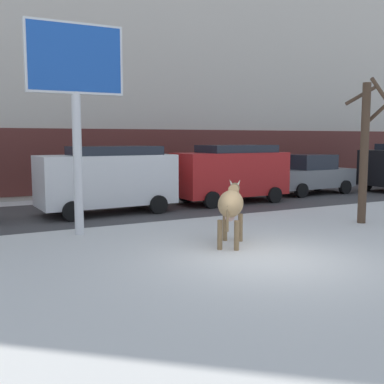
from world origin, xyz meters
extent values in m
plane|color=silver|center=(0.00, 0.00, 0.00)|extent=(120.00, 120.00, 0.00)
cube|color=#423F3F|center=(0.00, 8.05, 0.00)|extent=(60.00, 5.60, 0.01)
cube|color=beige|center=(0.00, 15.29, 6.50)|extent=(44.00, 6.00, 13.00)
cube|color=#5B2823|center=(0.00, 12.24, 1.60)|extent=(43.12, 0.10, 2.80)
ellipsoid|color=tan|center=(0.01, 1.44, 1.02)|extent=(1.34, 1.47, 0.64)
cylinder|color=olive|center=(0.16, 1.94, 0.35)|extent=(0.12, 0.12, 0.70)
cylinder|color=olive|center=(0.47, 1.70, 0.35)|extent=(0.12, 0.12, 0.70)
cylinder|color=olive|center=(-0.45, 1.18, 0.35)|extent=(0.12, 0.12, 0.70)
cylinder|color=olive|center=(-0.15, 0.94, 0.35)|extent=(0.12, 0.12, 0.70)
cylinder|color=tan|center=(0.48, 2.02, 1.20)|extent=(0.50, 0.53, 0.44)
ellipsoid|color=olive|center=(0.62, 2.20, 1.30)|extent=(0.46, 0.49, 0.28)
cone|color=beige|center=(0.51, 2.23, 1.46)|extent=(0.13, 0.12, 0.15)
cone|color=beige|center=(0.68, 2.10, 1.46)|extent=(0.13, 0.12, 0.15)
cylinder|color=olive|center=(-0.41, 0.92, 0.77)|extent=(0.06, 0.06, 0.60)
ellipsoid|color=beige|center=(-0.10, 1.30, 0.72)|extent=(0.36, 0.37, 0.20)
cylinder|color=silver|center=(-2.91, 4.46, 1.90)|extent=(0.24, 0.24, 3.80)
cube|color=silver|center=(-2.91, 4.46, 4.65)|extent=(2.52, 0.25, 1.82)
cube|color=#1E51B2|center=(-2.91, 4.43, 4.65)|extent=(2.40, 0.21, 1.70)
cube|color=white|center=(-1.16, 7.53, 1.17)|extent=(4.68, 2.11, 1.70)
cube|color=#1E232D|center=(-0.86, 7.54, 2.17)|extent=(3.07, 1.81, 0.30)
cylinder|color=black|center=(0.29, 8.54, 0.32)|extent=(0.65, 0.25, 0.64)
cylinder|color=black|center=(0.37, 6.65, 0.32)|extent=(0.65, 0.25, 0.64)
cylinder|color=black|center=(-2.70, 8.41, 0.32)|extent=(0.65, 0.25, 0.64)
cylinder|color=black|center=(-2.61, 6.51, 0.32)|extent=(0.65, 0.25, 0.64)
cube|color=red|center=(4.05, 7.82, 1.17)|extent=(4.68, 2.11, 1.70)
cube|color=#1E232D|center=(4.35, 7.84, 2.17)|extent=(3.07, 1.81, 0.30)
cylinder|color=black|center=(5.50, 8.84, 0.32)|extent=(0.65, 0.25, 0.64)
cylinder|color=black|center=(5.59, 6.94, 0.32)|extent=(0.65, 0.25, 0.64)
cylinder|color=black|center=(2.52, 8.70, 0.32)|extent=(0.65, 0.25, 0.64)
cylinder|color=black|center=(2.60, 6.81, 0.32)|extent=(0.65, 0.25, 0.64)
cube|color=slate|center=(8.98, 8.63, 0.74)|extent=(4.28, 1.95, 0.84)
cube|color=#1E232D|center=(8.98, 8.63, 1.50)|extent=(2.07, 1.64, 0.68)
cylinder|color=black|center=(10.30, 9.58, 0.32)|extent=(0.65, 0.25, 0.64)
cylinder|color=black|center=(10.38, 7.82, 0.32)|extent=(0.65, 0.25, 0.64)
cylinder|color=black|center=(7.58, 9.45, 0.32)|extent=(0.65, 0.25, 0.64)
cylinder|color=black|center=(7.66, 7.69, 0.32)|extent=(0.65, 0.25, 0.64)
cylinder|color=black|center=(12.60, 8.52, 0.32)|extent=(0.65, 0.25, 0.64)
cylinder|color=#4C3828|center=(5.20, 2.11, 2.12)|extent=(0.25, 0.25, 4.24)
cylinder|color=#4C3828|center=(5.58, 2.06, 3.32)|extent=(0.22, 0.84, 0.59)
cylinder|color=#4C3828|center=(5.41, 2.52, 3.90)|extent=(0.91, 0.54, 0.62)
cylinder|color=#4C3828|center=(5.26, 1.59, 3.86)|extent=(1.12, 0.24, 0.89)
camera|label=1|loc=(-5.99, -7.95, 2.59)|focal=43.55mm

